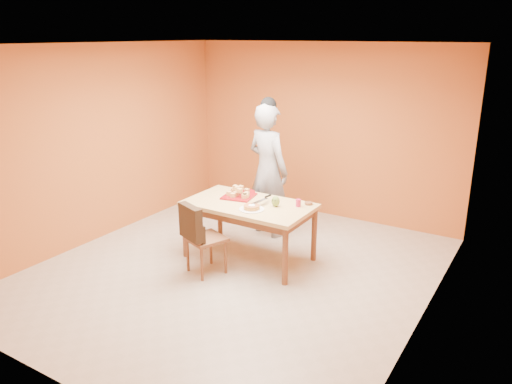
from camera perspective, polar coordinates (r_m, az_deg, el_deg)
The scene contains 17 objects.
floor at distance 6.27m, azimuth -2.51°, elevation -8.96°, with size 5.00×5.00×0.00m, color #BBB29F.
ceiling at distance 5.61m, azimuth -2.89°, elevation 16.53°, with size 5.00×5.00×0.00m, color white.
wall_back at distance 7.94m, azimuth 7.57°, elevation 6.92°, with size 4.50×4.50×0.00m, color #B35C29.
wall_left at distance 7.27m, azimuth -17.59°, elevation 5.26°, with size 5.00×5.00×0.00m, color #B35C29.
wall_right at distance 4.94m, azimuth 19.47°, elevation -0.56°, with size 5.00×5.00×0.00m, color #B35C29.
dining_table at distance 6.34m, azimuth -0.82°, elevation -2.09°, with size 1.60×0.90×0.76m.
dining_chair at distance 6.06m, azimuth -5.86°, elevation -5.16°, with size 0.55×0.61×0.91m.
pastry_pile at distance 6.52m, azimuth -1.98°, elevation 0.08°, with size 0.34×0.34×0.11m, color tan, non-canonical shape.
person at distance 7.08m, azimuth 1.38°, elevation 2.49°, with size 0.70×0.46×1.91m, color gray.
pastry_platter at distance 6.55m, azimuth -1.97°, elevation -0.48°, with size 0.38×0.38×0.02m, color maroon.
red_dinner_plate at distance 6.72m, azimuth -1.17°, elevation -0.01°, with size 0.25×0.25×0.01m, color maroon.
white_cake_plate at distance 6.07m, azimuth -0.50°, elevation -1.99°, with size 0.31×0.31×0.01m, color white.
sponge_cake at distance 6.06m, azimuth -0.50°, elevation -1.75°, with size 0.20×0.20×0.04m, color gold.
cake_server at distance 6.19m, azimuth 0.46°, elevation -1.03°, with size 0.05×0.28×0.01m, color silver.
egg_ornament at distance 6.17m, azimuth 2.25°, elevation -1.06°, with size 0.11×0.09×0.14m, color olive.
magenta_glass at distance 6.20m, azimuth 4.86°, elevation -1.25°, with size 0.06×0.06×0.09m, color #BB1C4A.
checker_tin at distance 6.29m, azimuth 6.02°, elevation -1.30°, with size 0.10×0.10×0.03m, color #39190F.
Camera 1 is at (3.16, -4.63, 2.81)m, focal length 35.00 mm.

